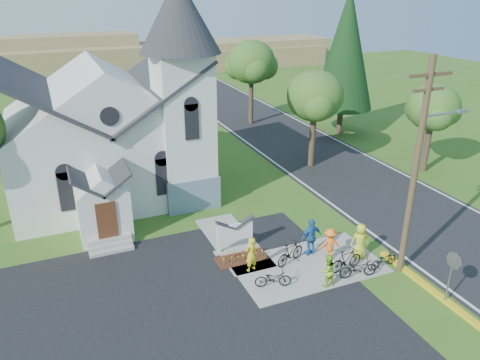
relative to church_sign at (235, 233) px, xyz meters
name	(u,v)px	position (x,y,z in m)	size (l,w,h in m)	color
ground	(285,279)	(1.20, -3.20, -1.03)	(120.00, 120.00, 0.00)	#35601B
parking_lot	(143,351)	(-5.80, -5.20, -1.02)	(20.00, 16.00, 0.02)	black
road	(307,151)	(11.20, 11.80, -1.02)	(8.00, 90.00, 0.02)	black
sidewalk	(308,266)	(2.70, -2.70, -1.00)	(7.00, 4.00, 0.05)	gray
church	(110,114)	(-4.28, 9.28, 4.22)	(12.35, 12.00, 13.00)	silver
church_sign	(235,233)	(0.00, 0.00, 0.00)	(2.20, 0.40, 1.70)	gray
flower_bed	(242,259)	(0.00, -0.90, -0.99)	(2.60, 1.10, 0.07)	#3D1C10
utility_pole	(417,164)	(6.56, -4.70, 4.38)	(3.45, 0.28, 10.00)	#413220
stop_sign	(452,268)	(6.63, -7.40, 0.75)	(0.11, 0.76, 2.48)	gray
tree_road_near	(315,96)	(9.70, 8.80, 4.18)	(4.00, 4.00, 7.05)	#34281C
tree_road_mid	(251,62)	(10.20, 20.80, 4.75)	(4.40, 4.40, 7.80)	#34281C
tree_road_far	(433,108)	(16.70, 4.80, 3.61)	(3.60, 3.60, 6.30)	#34281C
conifer	(346,49)	(16.20, 14.80, 6.36)	(5.20, 5.20, 12.40)	#34281C
distant_hills	(128,58)	(4.56, 53.13, 1.15)	(61.00, 10.00, 5.60)	#8B704D
cyclist_0	(251,254)	(0.00, -1.99, -0.10)	(0.64, 0.42, 1.75)	yellow
bike_0	(273,278)	(0.37, -3.55, -0.55)	(0.57, 1.64, 0.86)	black
cyclist_1	(327,271)	(2.62, -4.40, -0.20)	(0.75, 0.59, 1.55)	#8AD027
bike_1	(290,253)	(2.01, -2.15, -0.43)	(0.52, 1.84, 1.10)	black
cyclist_2	(311,237)	(3.30, -1.86, 0.00)	(1.15, 0.48, 1.95)	#215AA6
bike_2	(358,268)	(4.29, -4.40, -0.50)	(0.63, 1.81, 0.95)	black
cyclist_3	(330,244)	(3.90, -2.61, -0.14)	(1.08, 0.62, 1.68)	orange
bike_3	(346,260)	(4.12, -3.72, -0.43)	(0.51, 1.82, 1.09)	black
cyclist_4	(360,241)	(5.36, -3.02, -0.06)	(0.89, 0.58, 1.82)	#BCCD26
bike_4	(384,260)	(5.90, -4.21, -0.56)	(0.55, 1.58, 0.83)	black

